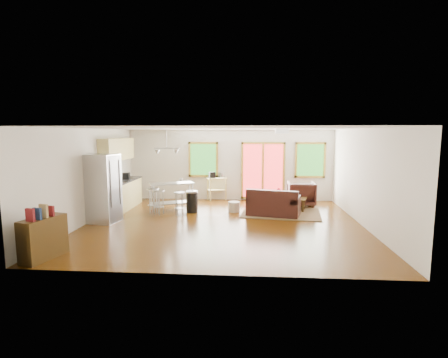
# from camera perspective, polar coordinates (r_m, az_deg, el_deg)

# --- Properties ---
(floor) EXTENTS (7.50, 7.00, 0.02)m
(floor) POSITION_cam_1_polar(r_m,az_deg,el_deg) (9.69, -0.13, -7.35)
(floor) COLOR #361C05
(floor) RESTS_ON ground
(ceiling) EXTENTS (7.50, 7.00, 0.02)m
(ceiling) POSITION_cam_1_polar(r_m,az_deg,el_deg) (9.36, -0.14, 8.34)
(ceiling) COLOR silver
(ceiling) RESTS_ON ground
(back_wall) EXTENTS (7.50, 0.02, 2.60)m
(back_wall) POSITION_cam_1_polar(r_m,az_deg,el_deg) (12.92, 1.04, 2.31)
(back_wall) COLOR beige
(back_wall) RESTS_ON ground
(left_wall) EXTENTS (0.02, 7.00, 2.60)m
(left_wall) POSITION_cam_1_polar(r_m,az_deg,el_deg) (10.41, -21.24, 0.53)
(left_wall) COLOR beige
(left_wall) RESTS_ON ground
(right_wall) EXTENTS (0.02, 7.00, 2.60)m
(right_wall) POSITION_cam_1_polar(r_m,az_deg,el_deg) (9.89, 22.14, 0.14)
(right_wall) COLOR beige
(right_wall) RESTS_ON ground
(front_wall) EXTENTS (7.50, 0.02, 2.60)m
(front_wall) POSITION_cam_1_polar(r_m,az_deg,el_deg) (5.98, -2.67, -3.85)
(front_wall) COLOR beige
(front_wall) RESTS_ON ground
(window_left) EXTENTS (1.10, 0.05, 1.30)m
(window_left) POSITION_cam_1_polar(r_m,az_deg,el_deg) (12.94, -3.40, 3.20)
(window_left) COLOR #245D1F
(window_left) RESTS_ON back_wall
(french_doors) EXTENTS (1.60, 0.05, 2.10)m
(french_doors) POSITION_cam_1_polar(r_m,az_deg,el_deg) (12.88, 6.37, 1.36)
(french_doors) COLOR red
(french_doors) RESTS_ON back_wall
(window_right) EXTENTS (1.10, 0.05, 1.30)m
(window_right) POSITION_cam_1_polar(r_m,az_deg,el_deg) (13.02, 13.90, 3.02)
(window_right) COLOR #245D1F
(window_right) RESTS_ON back_wall
(rug) EXTENTS (2.58, 2.11, 0.02)m
(rug) POSITION_cam_1_polar(r_m,az_deg,el_deg) (11.06, 9.30, -5.45)
(rug) COLOR #455D39
(rug) RESTS_ON floor
(loveseat) EXTENTS (1.70, 1.21, 0.82)m
(loveseat) POSITION_cam_1_polar(r_m,az_deg,el_deg) (10.65, 8.07, -4.21)
(loveseat) COLOR black
(loveseat) RESTS_ON floor
(coffee_table) EXTENTS (1.14, 0.83, 0.41)m
(coffee_table) POSITION_cam_1_polar(r_m,az_deg,el_deg) (11.42, 10.70, -3.31)
(coffee_table) COLOR #36250C
(coffee_table) RESTS_ON floor
(armchair) EXTENTS (0.89, 0.84, 0.91)m
(armchair) POSITION_cam_1_polar(r_m,az_deg,el_deg) (12.17, 12.49, -2.20)
(armchair) COLOR black
(armchair) RESTS_ON floor
(ottoman) EXTENTS (0.74, 0.74, 0.37)m
(ottoman) POSITION_cam_1_polar(r_m,az_deg,el_deg) (11.90, 5.33, -3.60)
(ottoman) COLOR black
(ottoman) RESTS_ON floor
(pouf) EXTENTS (0.39, 0.39, 0.32)m
(pouf) POSITION_cam_1_polar(r_m,az_deg,el_deg) (11.08, 1.64, -4.54)
(pouf) COLOR beige
(pouf) RESTS_ON floor
(vase) EXTENTS (0.21, 0.22, 0.35)m
(vase) POSITION_cam_1_polar(r_m,az_deg,el_deg) (11.18, 8.91, -2.60)
(vase) COLOR silver
(vase) RESTS_ON coffee_table
(book) EXTENTS (0.20, 0.04, 0.27)m
(book) POSITION_cam_1_polar(r_m,az_deg,el_deg) (11.26, 10.84, -2.52)
(book) COLOR maroon
(book) RESTS_ON coffee_table
(cabinets) EXTENTS (0.64, 2.24, 2.30)m
(cabinets) POSITION_cam_1_polar(r_m,az_deg,el_deg) (11.90, -16.47, -0.25)
(cabinets) COLOR tan
(cabinets) RESTS_ON floor
(refrigerator) EXTENTS (0.87, 0.85, 1.90)m
(refrigerator) POSITION_cam_1_polar(r_m,az_deg,el_deg) (10.26, -19.10, -1.46)
(refrigerator) COLOR #B7BABC
(refrigerator) RESTS_ON floor
(island) EXTENTS (1.50, 1.07, 0.88)m
(island) POSITION_cam_1_polar(r_m,az_deg,el_deg) (11.40, -8.52, -2.00)
(island) COLOR #B7BABC
(island) RESTS_ON floor
(cup) EXTENTS (0.14, 0.12, 0.12)m
(cup) POSITION_cam_1_polar(r_m,az_deg,el_deg) (11.24, -7.01, -0.03)
(cup) COLOR silver
(cup) RESTS_ON island
(bar_stool_a) EXTENTS (0.45, 0.45, 0.78)m
(bar_stool_a) POSITION_cam_1_polar(r_m,az_deg,el_deg) (11.09, -11.54, -2.47)
(bar_stool_a) COLOR #B7BABC
(bar_stool_a) RESTS_ON floor
(bar_stool_b) EXTENTS (0.47, 0.47, 0.75)m
(bar_stool_b) POSITION_cam_1_polar(r_m,az_deg,el_deg) (10.83, -10.64, -2.78)
(bar_stool_b) COLOR #B7BABC
(bar_stool_b) RESTS_ON floor
(bar_stool_c) EXTENTS (0.34, 0.34, 0.71)m
(bar_stool_c) POSITION_cam_1_polar(r_m,az_deg,el_deg) (10.61, -7.31, -3.12)
(bar_stool_c) COLOR #B7BABC
(bar_stool_c) RESTS_ON floor
(trash_can) EXTENTS (0.46, 0.46, 0.68)m
(trash_can) POSITION_cam_1_polar(r_m,az_deg,el_deg) (11.00, -5.25, -3.67)
(trash_can) COLOR black
(trash_can) RESTS_ON floor
(kitchen_cart) EXTENTS (0.81, 0.67, 1.06)m
(kitchen_cart) POSITION_cam_1_polar(r_m,az_deg,el_deg) (12.85, -1.29, -0.31)
(kitchen_cart) COLOR tan
(kitchen_cart) RESTS_ON floor
(bookshelf) EXTENTS (0.59, 1.00, 1.10)m
(bookshelf) POSITION_cam_1_polar(r_m,az_deg,el_deg) (7.85, -27.41, -8.44)
(bookshelf) COLOR #36250C
(bookshelf) RESTS_ON floor
(ceiling_flush) EXTENTS (0.35, 0.35, 0.12)m
(ceiling_flush) POSITION_cam_1_polar(r_m,az_deg,el_deg) (9.97, 9.42, 7.74)
(ceiling_flush) COLOR white
(ceiling_flush) RESTS_ON ceiling
(pendant_light) EXTENTS (0.80, 0.18, 0.79)m
(pendant_light) POSITION_cam_1_polar(r_m,az_deg,el_deg) (11.16, -9.35, 4.46)
(pendant_light) COLOR gray
(pendant_light) RESTS_ON ceiling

